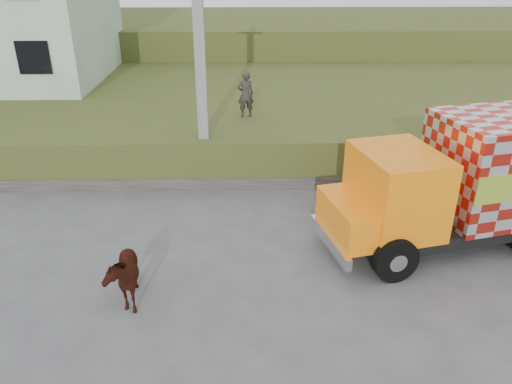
{
  "coord_description": "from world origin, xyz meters",
  "views": [
    {
      "loc": [
        0.27,
        -9.84,
        6.62
      ],
      "look_at": [
        0.51,
        1.15,
        1.3
      ],
      "focal_mm": 35.0,
      "sensor_mm": 36.0,
      "label": 1
    }
  ],
  "objects_px": {
    "cow": "(122,274)",
    "pedestrian": "(246,94)",
    "cargo_truck": "(486,179)",
    "utility_pole": "(200,51)"
  },
  "relations": [
    {
      "from": "cow",
      "to": "pedestrian",
      "type": "relative_size",
      "value": 1.0
    },
    {
      "from": "cargo_truck",
      "to": "cow",
      "type": "relative_size",
      "value": 4.86
    },
    {
      "from": "cow",
      "to": "pedestrian",
      "type": "bearing_deg",
      "value": 58.47
    },
    {
      "from": "utility_pole",
      "to": "cow",
      "type": "height_order",
      "value": "utility_pole"
    },
    {
      "from": "cow",
      "to": "utility_pole",
      "type": "bearing_deg",
      "value": 63.89
    },
    {
      "from": "cargo_truck",
      "to": "cow",
      "type": "bearing_deg",
      "value": -177.94
    },
    {
      "from": "utility_pole",
      "to": "pedestrian",
      "type": "relative_size",
      "value": 5.16
    },
    {
      "from": "cargo_truck",
      "to": "utility_pole",
      "type": "bearing_deg",
      "value": 139.8
    },
    {
      "from": "utility_pole",
      "to": "cargo_truck",
      "type": "height_order",
      "value": "utility_pole"
    },
    {
      "from": "cargo_truck",
      "to": "pedestrian",
      "type": "xyz_separation_m",
      "value": [
        -5.81,
        5.69,
        0.62
      ]
    }
  ]
}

